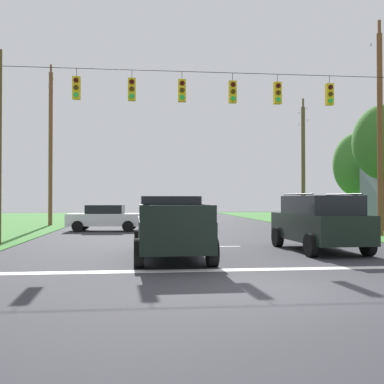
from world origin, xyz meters
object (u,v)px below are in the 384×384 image
(distant_car_crossing_white, at_px, (105,217))
(tree_roadside_right, at_px, (355,165))
(overhead_signal_span, at_px, (206,135))
(utility_pole_mid_right, at_px, (380,131))
(pickup_truck, at_px, (171,228))
(utility_pole_mid_left, at_px, (51,145))
(tree_roadside_far_right, at_px, (383,143))
(suv_black, at_px, (319,221))
(utility_pole_far_right, at_px, (303,161))

(distant_car_crossing_white, distance_m, tree_roadside_right, 19.58)
(overhead_signal_span, distance_m, utility_pole_mid_right, 9.65)
(pickup_truck, bearing_deg, utility_pole_mid_left, 111.04)
(overhead_signal_span, relative_size, utility_pole_mid_right, 1.59)
(overhead_signal_span, distance_m, tree_roadside_far_right, 12.72)
(pickup_truck, distance_m, suv_black, 5.59)
(tree_roadside_far_right, bearing_deg, suv_black, -128.71)
(pickup_truck, xyz_separation_m, tree_roadside_far_right, (13.06, 11.01, 4.19))
(utility_pole_far_right, bearing_deg, utility_pole_mid_right, -90.77)
(pickup_truck, height_order, suv_black, suv_black)
(pickup_truck, xyz_separation_m, utility_pole_mid_right, (11.08, 7.70, 4.36))
(distant_car_crossing_white, relative_size, utility_pole_far_right, 0.47)
(pickup_truck, bearing_deg, utility_pole_far_right, 59.85)
(overhead_signal_span, relative_size, utility_pole_far_right, 1.83)
(suv_black, relative_size, utility_pole_far_right, 0.51)
(distant_car_crossing_white, height_order, utility_pole_mid_right, utility_pole_mid_right)
(overhead_signal_span, relative_size, tree_roadside_far_right, 2.36)
(utility_pole_mid_right, distance_m, utility_pole_mid_left, 21.68)
(utility_pole_mid_right, bearing_deg, overhead_signal_span, -164.44)
(utility_pole_far_right, bearing_deg, tree_roadside_far_right, -77.67)
(pickup_truck, xyz_separation_m, distant_car_crossing_white, (-3.03, 12.95, -0.18))
(tree_roadside_right, bearing_deg, utility_pole_far_right, 175.80)
(distant_car_crossing_white, xyz_separation_m, tree_roadside_far_right, (16.09, -1.94, 4.36))
(overhead_signal_span, height_order, suv_black, overhead_signal_span)
(utility_pole_far_right, xyz_separation_m, tree_roadside_right, (3.96, -0.29, -0.25))
(suv_black, height_order, tree_roadside_far_right, tree_roadside_far_right)
(distant_car_crossing_white, xyz_separation_m, utility_pole_far_right, (14.27, 6.40, 3.94))
(overhead_signal_span, distance_m, suv_black, 6.25)
(distant_car_crossing_white, distance_m, utility_pole_mid_right, 15.73)
(distant_car_crossing_white, height_order, tree_roadside_far_right, tree_roadside_far_right)
(pickup_truck, height_order, utility_pole_far_right, utility_pole_far_right)
(overhead_signal_span, xyz_separation_m, tree_roadside_right, (13.39, 13.95, -0.14))
(utility_pole_mid_right, distance_m, utility_pole_far_right, 11.67)
(distant_car_crossing_white, relative_size, tree_roadside_right, 0.65)
(pickup_truck, height_order, tree_roadside_right, tree_roadside_right)
(suv_black, distance_m, tree_roadside_far_right, 12.92)
(utility_pole_mid_left, bearing_deg, tree_roadside_right, -0.09)
(utility_pole_mid_left, relative_size, tree_roadside_right, 1.67)
(tree_roadside_far_right, bearing_deg, utility_pole_mid_right, -120.91)
(suv_black, xyz_separation_m, utility_pole_mid_right, (5.68, 6.26, 4.27))
(overhead_signal_span, xyz_separation_m, pickup_truck, (-1.81, -5.11, -3.66))
(suv_black, bearing_deg, utility_pole_mid_right, 47.74)
(utility_pole_mid_left, relative_size, tree_roadside_far_right, 1.55)
(suv_black, bearing_deg, tree_roadside_far_right, 51.29)
(utility_pole_mid_right, relative_size, tree_roadside_far_right, 1.49)
(distant_car_crossing_white, bearing_deg, suv_black, -53.78)
(tree_roadside_right, bearing_deg, pickup_truck, -128.57)
(pickup_truck, distance_m, tree_roadside_right, 24.63)
(pickup_truck, bearing_deg, utility_pole_mid_right, 34.78)
(overhead_signal_span, bearing_deg, pickup_truck, -109.47)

